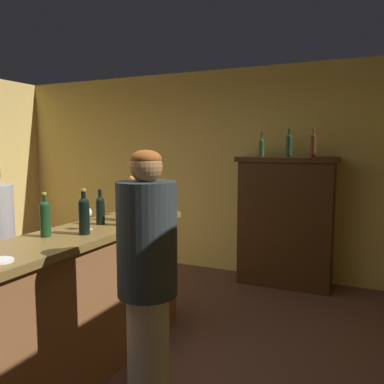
% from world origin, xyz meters
% --- Properties ---
extents(floor, '(7.78, 7.78, 0.00)m').
position_xyz_m(floor, '(0.00, 0.00, 0.00)').
color(floor, brown).
rests_on(floor, ground).
extents(wall_back, '(5.72, 0.12, 2.69)m').
position_xyz_m(wall_back, '(0.00, 3.05, 1.34)').
color(wall_back, '#D0B359').
rests_on(wall_back, ground).
extents(bar_counter, '(0.57, 2.27, 1.06)m').
position_xyz_m(bar_counter, '(0.38, 0.21, 0.54)').
color(bar_counter, brown).
rests_on(bar_counter, ground).
extents(display_cabinet, '(1.17, 0.45, 1.56)m').
position_xyz_m(display_cabinet, '(1.39, 2.74, 0.81)').
color(display_cabinet, '#38210E').
rests_on(display_cabinet, ground).
extents(wine_bottle_riesling, '(0.08, 0.08, 0.32)m').
position_xyz_m(wine_bottle_riesling, '(0.47, 0.18, 1.21)').
color(wine_bottle_riesling, black).
rests_on(wine_bottle_riesling, bar_counter).
extents(wine_bottle_merlot, '(0.07, 0.07, 0.30)m').
position_xyz_m(wine_bottle_merlot, '(0.45, 1.18, 1.19)').
color(wine_bottle_merlot, '#1A2A35').
rests_on(wine_bottle_merlot, bar_counter).
extents(wine_bottle_pinot, '(0.07, 0.07, 0.31)m').
position_xyz_m(wine_bottle_pinot, '(0.28, 0.01, 1.20)').
color(wine_bottle_pinot, '#173B1B').
rests_on(wine_bottle_pinot, bar_counter).
extents(wine_bottle_chardonnay, '(0.06, 0.06, 0.33)m').
position_xyz_m(wine_bottle_chardonnay, '(0.56, 1.08, 1.20)').
color(wine_bottle_chardonnay, black).
rests_on(wine_bottle_chardonnay, bar_counter).
extents(wine_bottle_syrah, '(0.07, 0.07, 0.28)m').
position_xyz_m(wine_bottle_syrah, '(0.35, 0.52, 1.19)').
color(wine_bottle_syrah, black).
rests_on(wine_bottle_syrah, bar_counter).
extents(wine_bottle_rose, '(0.08, 0.08, 0.28)m').
position_xyz_m(wine_bottle_rose, '(0.55, 0.56, 1.19)').
color(wine_bottle_rose, '#153318').
rests_on(wine_bottle_rose, bar_counter).
extents(wine_glass_front, '(0.07, 0.07, 0.17)m').
position_xyz_m(wine_glass_front, '(0.39, 0.32, 1.18)').
color(wine_glass_front, white).
rests_on(wine_glass_front, bar_counter).
extents(wine_glass_mid, '(0.07, 0.07, 0.15)m').
position_xyz_m(wine_glass_mid, '(0.24, 0.94, 1.17)').
color(wine_glass_mid, white).
rests_on(wine_glass_mid, bar_counter).
extents(flower_arrangement, '(0.14, 0.14, 0.38)m').
position_xyz_m(flower_arrangement, '(0.52, 0.77, 1.24)').
color(flower_arrangement, tan).
rests_on(flower_arrangement, bar_counter).
extents(display_bottle_left, '(0.06, 0.06, 0.29)m').
position_xyz_m(display_bottle_left, '(1.08, 2.74, 1.68)').
color(display_bottle_left, '#24482A').
rests_on(display_bottle_left, display_cabinet).
extents(display_bottle_midleft, '(0.07, 0.07, 0.33)m').
position_xyz_m(display_bottle_midleft, '(1.40, 2.74, 1.71)').
color(display_bottle_midleft, '#1B361F').
rests_on(display_bottle_midleft, display_cabinet).
extents(display_bottle_center, '(0.06, 0.06, 0.33)m').
position_xyz_m(display_bottle_center, '(1.68, 2.74, 1.71)').
color(display_bottle_center, '#4D2A15').
rests_on(display_bottle_center, display_cabinet).
extents(bartender, '(0.33, 0.33, 1.66)m').
position_xyz_m(bartender, '(1.19, -0.17, 0.91)').
color(bartender, '#B1AB94').
rests_on(bartender, ground).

